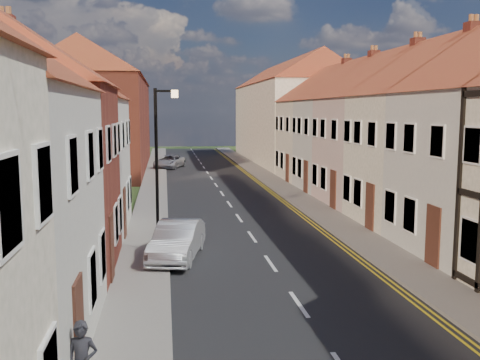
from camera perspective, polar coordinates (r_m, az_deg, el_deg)
road at (r=30.48m, az=-1.14°, el=-2.61°), size 7.00×90.00×0.02m
pavement_left at (r=30.27m, az=-9.44°, el=-2.68°), size 1.80×90.00×0.12m
pavement_right at (r=31.29m, az=6.89°, el=-2.31°), size 1.80×90.00×0.12m
cottage_r_cream_mid at (r=26.63m, az=21.01°, el=5.13°), size 8.30×5.20×9.00m
cottage_r_pink at (r=31.47m, az=16.24°, el=5.59°), size 8.30×6.00×9.00m
cottage_r_white_far at (r=36.46m, az=12.76°, el=5.92°), size 8.30×5.20×9.00m
cottage_r_cream_far at (r=41.55m, az=10.11°, el=6.14°), size 8.30×6.00×9.00m
cottage_l_pink at (r=24.34m, az=-21.66°, el=4.67°), size 8.30×6.30×8.80m
block_right_far at (r=56.29m, az=5.26°, el=7.37°), size 8.30×24.20×10.50m
block_left_far at (r=50.12m, az=-14.68°, el=7.15°), size 8.30×24.20×10.50m
lamppost at (r=19.88m, az=-8.64°, el=2.20°), size 0.88×0.15×6.00m
car_mid at (r=19.47m, az=-6.69°, el=-6.43°), size 2.31×4.32×1.35m
car_distant at (r=50.02m, az=-7.54°, el=1.97°), size 3.36×4.88×1.24m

